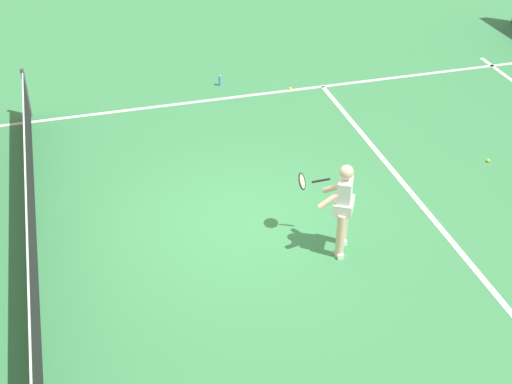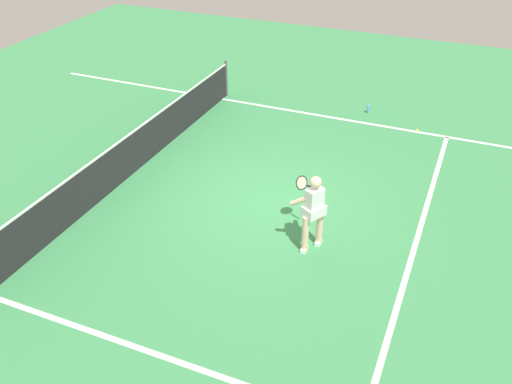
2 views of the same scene
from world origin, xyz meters
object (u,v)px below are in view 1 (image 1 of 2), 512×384
tennis_ball_mid (290,88)px  water_bottle (220,81)px  tennis_ball_near (488,160)px  tennis_player (342,205)px

tennis_ball_mid → water_bottle: 1.62m
water_bottle → tennis_ball_mid: bearing=-113.9°
tennis_ball_mid → water_bottle: bearing=66.1°
tennis_ball_mid → water_bottle: water_bottle is taller
tennis_ball_near → tennis_player: bearing=115.3°
tennis_player → tennis_ball_mid: size_ratio=23.48×
water_bottle → tennis_ball_near: bearing=-138.8°
tennis_ball_mid → tennis_ball_near: bearing=-146.9°
tennis_ball_near → water_bottle: water_bottle is taller
tennis_ball_near → water_bottle: bearing=41.2°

